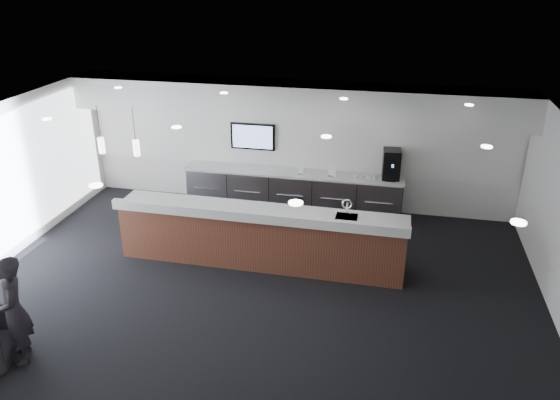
# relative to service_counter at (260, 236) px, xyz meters

# --- Properties ---
(ground) EXTENTS (10.00, 10.00, 0.00)m
(ground) POSITION_rel_service_counter_xyz_m (0.13, -1.08, -0.57)
(ground) COLOR black
(ground) RESTS_ON ground
(ceiling) EXTENTS (10.00, 8.00, 0.02)m
(ceiling) POSITION_rel_service_counter_xyz_m (0.13, -1.08, 2.43)
(ceiling) COLOR black
(ceiling) RESTS_ON back_wall
(back_wall) EXTENTS (10.00, 0.02, 3.00)m
(back_wall) POSITION_rel_service_counter_xyz_m (0.13, 2.92, 0.93)
(back_wall) COLOR white
(back_wall) RESTS_ON ground
(soffit_bulkhead) EXTENTS (10.00, 0.90, 0.70)m
(soffit_bulkhead) POSITION_rel_service_counter_xyz_m (0.13, 2.47, 2.08)
(soffit_bulkhead) COLOR white
(soffit_bulkhead) RESTS_ON back_wall
(alcove_panel) EXTENTS (9.80, 0.06, 1.40)m
(alcove_panel) POSITION_rel_service_counter_xyz_m (0.13, 2.89, 1.03)
(alcove_panel) COLOR white
(alcove_panel) RESTS_ON back_wall
(back_credenza) EXTENTS (5.06, 0.66, 0.95)m
(back_credenza) POSITION_rel_service_counter_xyz_m (0.13, 2.56, -0.10)
(back_credenza) COLOR gray
(back_credenza) RESTS_ON ground
(wall_tv) EXTENTS (1.05, 0.08, 0.62)m
(wall_tv) POSITION_rel_service_counter_xyz_m (-0.87, 2.82, 1.08)
(wall_tv) COLOR black
(wall_tv) RESTS_ON back_wall
(pendant_left) EXTENTS (0.12, 0.12, 0.30)m
(pendant_left) POSITION_rel_service_counter_xyz_m (-2.27, -0.28, 1.68)
(pendant_left) COLOR #FFE9C6
(pendant_left) RESTS_ON ceiling
(pendant_right) EXTENTS (0.12, 0.12, 0.30)m
(pendant_right) POSITION_rel_service_counter_xyz_m (-2.97, -0.28, 1.68)
(pendant_right) COLOR #FFE9C6
(pendant_right) RESTS_ON ceiling
(ceiling_can_lights) EXTENTS (7.00, 5.00, 0.02)m
(ceiling_can_lights) POSITION_rel_service_counter_xyz_m (0.13, -1.08, 2.40)
(ceiling_can_lights) COLOR white
(ceiling_can_lights) RESTS_ON ceiling
(service_counter) EXTENTS (5.53, 0.95, 1.49)m
(service_counter) POSITION_rel_service_counter_xyz_m (0.00, 0.00, 0.00)
(service_counter) COLOR #562A1C
(service_counter) RESTS_ON ground
(coffee_machine) EXTENTS (0.41, 0.52, 0.66)m
(coffee_machine) POSITION_rel_service_counter_xyz_m (2.33, 2.63, 0.71)
(coffee_machine) COLOR black
(coffee_machine) RESTS_ON back_credenza
(info_sign_left) EXTENTS (0.14, 0.05, 0.19)m
(info_sign_left) POSITION_rel_service_counter_xyz_m (0.35, 2.45, 0.47)
(info_sign_left) COLOR white
(info_sign_left) RESTS_ON back_credenza
(info_sign_right) EXTENTS (0.18, 0.07, 0.24)m
(info_sign_right) POSITION_rel_service_counter_xyz_m (1.04, 2.47, 0.50)
(info_sign_right) COLOR white
(info_sign_right) RESTS_ON back_credenza
(lounge_guest) EXTENTS (0.68, 0.73, 1.67)m
(lounge_guest) POSITION_rel_service_counter_xyz_m (-2.75, -3.43, 0.26)
(lounge_guest) COLOR black
(lounge_guest) RESTS_ON ground
(cup_0) EXTENTS (0.10, 0.10, 0.10)m
(cup_0) POSITION_rel_service_counter_xyz_m (2.00, 2.47, 0.42)
(cup_0) COLOR white
(cup_0) RESTS_ON back_credenza
(cup_1) EXTENTS (0.14, 0.14, 0.10)m
(cup_1) POSITION_rel_service_counter_xyz_m (1.86, 2.47, 0.42)
(cup_1) COLOR white
(cup_1) RESTS_ON back_credenza
(cup_2) EXTENTS (0.13, 0.13, 0.10)m
(cup_2) POSITION_rel_service_counter_xyz_m (1.72, 2.47, 0.42)
(cup_2) COLOR white
(cup_2) RESTS_ON back_credenza
(cup_3) EXTENTS (0.13, 0.13, 0.10)m
(cup_3) POSITION_rel_service_counter_xyz_m (1.58, 2.47, 0.42)
(cup_3) COLOR white
(cup_3) RESTS_ON back_credenza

